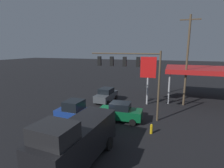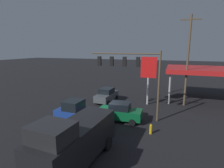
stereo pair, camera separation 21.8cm
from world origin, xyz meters
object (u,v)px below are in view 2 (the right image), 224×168
utility_pole (188,60)px  fire_hydrant (151,129)px  traffic_signal_assembly (131,68)px  delivery_truck (75,141)px  pickup_parked (81,114)px  sedan_waiting (120,112)px  sedan_far (107,95)px  price_sign (149,70)px

utility_pole → fire_hydrant: 11.36m
traffic_signal_assembly → delivery_truck: bearing=81.5°
delivery_truck → pickup_parked: bearing=-149.6°
pickup_parked → sedan_waiting: pickup_parked is taller
pickup_parked → fire_hydrant: bearing=-174.5°
utility_pole → sedan_waiting: size_ratio=2.53×
delivery_truck → sedan_waiting: 7.74m
traffic_signal_assembly → delivery_truck: traffic_signal_assembly is taller
traffic_signal_assembly → sedan_far: bearing=-45.2°
price_sign → sedan_far: 6.66m
traffic_signal_assembly → price_sign: traffic_signal_assembly is taller
utility_pole → sedan_far: size_ratio=2.52×
utility_pole → pickup_parked: utility_pole is taller
delivery_truck → sedan_waiting: delivery_truck is taller
sedan_far → fire_hydrant: 10.31m
delivery_truck → sedan_waiting: (-0.59, -7.68, -0.74)m
traffic_signal_assembly → fire_hydrant: size_ratio=8.29×
traffic_signal_assembly → sedan_waiting: bearing=58.0°
pickup_parked → traffic_signal_assembly: bearing=-137.4°
utility_pole → fire_hydrant: size_ratio=12.88×
utility_pole → pickup_parked: 14.70m
pickup_parked → price_sign: bearing=-119.0°
traffic_signal_assembly → pickup_parked: (4.02, 3.48, -4.28)m
traffic_signal_assembly → delivery_truck: (1.33, 8.87, -3.69)m
sedan_far → utility_pole: bearing=104.5°
utility_pole → sedan_waiting: (6.48, 7.58, -5.01)m
sedan_waiting → sedan_far: (3.69, -5.64, 0.00)m
utility_pole → fire_hydrant: utility_pole is taller
delivery_truck → fire_hydrant: bearing=149.6°
delivery_truck → price_sign: bearing=173.9°
traffic_signal_assembly → sedan_waiting: size_ratio=1.63×
pickup_parked → sedan_far: size_ratio=1.17×
sedan_waiting → price_sign: bearing=-109.1°
price_sign → delivery_truck: (2.45, 14.05, -2.87)m
sedan_far → fire_hydrant: sedan_far is taller
sedan_waiting → traffic_signal_assembly: bearing=-124.7°
fire_hydrant → price_sign: bearing=-79.6°
traffic_signal_assembly → sedan_far: size_ratio=1.62×
price_sign → sedan_waiting: bearing=73.7°
pickup_parked → sedan_far: 7.95m
sedan_far → fire_hydrant: size_ratio=5.12×
delivery_truck → traffic_signal_assembly: bearing=175.3°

